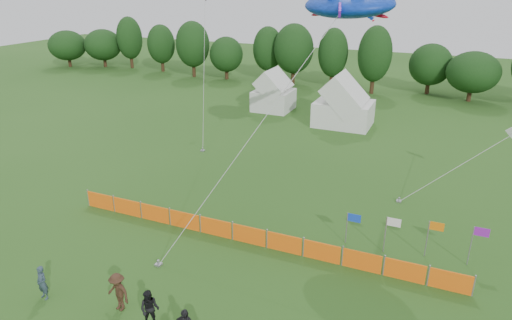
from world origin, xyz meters
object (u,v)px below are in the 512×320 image
at_px(barrier_fence, 249,235).
at_px(spectator_c, 118,292).
at_px(tent_right, 344,106).
at_px(spectator_b, 150,309).
at_px(tent_left, 274,94).
at_px(stingray_kite, 351,5).
at_px(spectator_a, 42,283).

bearing_deg(barrier_fence, spectator_c, -112.63).
xyz_separation_m(tent_right, spectator_b, (-0.66, -30.22, -1.07)).
xyz_separation_m(tent_right, spectator_c, (-2.50, -29.91, -1.02)).
relative_size(tent_right, spectator_b, 3.18).
relative_size(tent_right, barrier_fence, 0.25).
distance_m(tent_left, spectator_b, 33.56).
bearing_deg(tent_right, stingray_kite, -77.80).
xyz_separation_m(tent_right, stingray_kite, (3.41, -15.78, 9.96)).
height_order(barrier_fence, spectator_c, spectator_c).
xyz_separation_m(tent_left, spectator_c, (5.68, -32.39, -0.87)).
bearing_deg(barrier_fence, tent_right, 91.04).
relative_size(tent_left, spectator_a, 2.45).
bearing_deg(stingray_kite, spectator_a, -122.47).
xyz_separation_m(tent_right, barrier_fence, (0.41, -22.92, -1.41)).
xyz_separation_m(barrier_fence, spectator_a, (-6.46, -7.72, 0.31)).
height_order(spectator_a, stingray_kite, stingray_kite).
bearing_deg(tent_left, barrier_fence, -71.31).
bearing_deg(barrier_fence, stingray_kite, 67.23).
bearing_deg(spectator_c, barrier_fence, 76.21).
xyz_separation_m(spectator_a, stingray_kite, (9.46, 14.86, 11.06)).
height_order(tent_right, spectator_b, tent_right).
bearing_deg(tent_right, spectator_a, -101.16).
bearing_deg(stingray_kite, tent_left, 122.40).
height_order(tent_right, barrier_fence, tent_right).
height_order(spectator_a, spectator_c, spectator_c).
height_order(tent_left, stingray_kite, stingray_kite).
bearing_deg(tent_left, tent_right, -16.87).
bearing_deg(spectator_c, spectator_b, -0.72).
xyz_separation_m(spectator_b, stingray_kite, (4.07, 14.43, 11.03)).
relative_size(barrier_fence, stingray_kite, 1.25).
distance_m(spectator_b, spectator_c, 1.86).
distance_m(tent_right, barrier_fence, 22.97).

